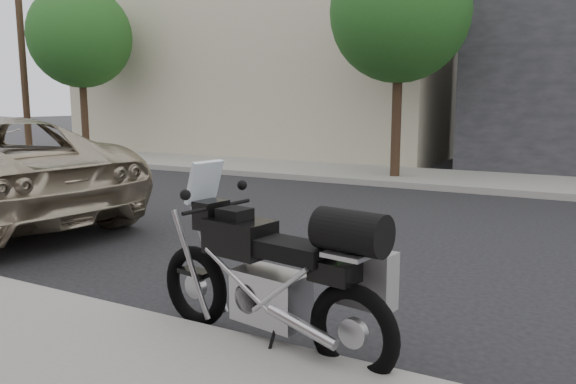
# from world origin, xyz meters

# --- Properties ---
(ground) EXTENTS (120.00, 120.00, 0.00)m
(ground) POSITION_xyz_m (0.00, 0.00, 0.00)
(ground) COLOR black
(ground) RESTS_ON ground
(far_sidewalk) EXTENTS (44.00, 3.00, 0.15)m
(far_sidewalk) POSITION_xyz_m (0.00, -6.50, 0.07)
(far_sidewalk) COLOR gray
(far_sidewalk) RESTS_ON ground
(far_building_cream) EXTENTS (14.00, 11.00, 8.00)m
(far_building_cream) POSITION_xyz_m (9.00, -13.50, 4.00)
(far_building_cream) COLOR #BDB097
(far_building_cream) RESTS_ON ground
(street_tree_mid) EXTENTS (3.40, 3.40, 5.70)m
(street_tree_mid) POSITION_xyz_m (2.00, -6.00, 4.14)
(street_tree_mid) COLOR #352418
(street_tree_mid) RESTS_ON far_sidewalk
(street_tree_right) EXTENTS (3.40, 3.40, 5.70)m
(street_tree_right) POSITION_xyz_m (13.00, -6.00, 4.14)
(street_tree_right) COLOR #352418
(street_tree_right) RESTS_ON far_sidewalk
(utility_pole) EXTENTS (0.24, 0.24, 6.70)m
(utility_pole) POSITION_xyz_m (16.00, -6.00, 3.50)
(utility_pole) COLOR #352418
(utility_pole) RESTS_ON far_sidewalk
(motorcycle) EXTENTS (2.41, 0.84, 1.53)m
(motorcycle) POSITION_xyz_m (-0.27, 3.90, 0.66)
(motorcycle) COLOR black
(motorcycle) RESTS_ON ground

